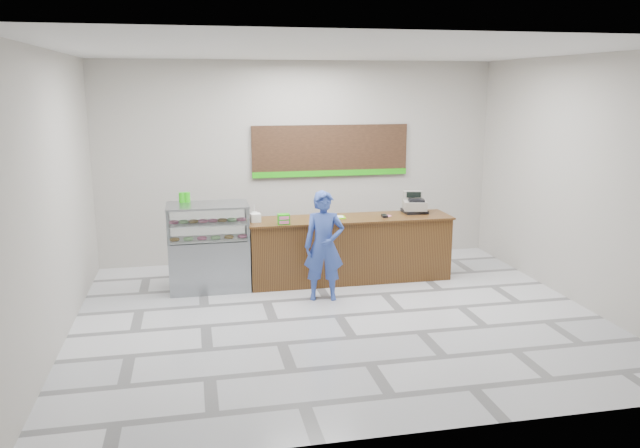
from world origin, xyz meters
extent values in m
plane|color=silver|center=(0.00, 0.00, 0.00)|extent=(7.00, 7.00, 0.00)
plane|color=#B6B0A7|center=(0.00, 3.00, 1.75)|extent=(7.00, 0.00, 7.00)
plane|color=silver|center=(0.00, 0.00, 3.50)|extent=(7.00, 7.00, 0.00)
cube|color=brown|center=(0.55, 1.55, 0.50)|extent=(3.20, 0.70, 1.00)
cube|color=brown|center=(0.55, 1.55, 1.01)|extent=(3.26, 0.76, 0.03)
cube|color=gray|center=(-1.67, 1.55, 0.40)|extent=(1.20, 0.70, 0.80)
cube|color=white|center=(-1.67, 1.55, 1.05)|extent=(1.20, 0.70, 0.50)
cube|color=gray|center=(-1.67, 1.55, 1.31)|extent=(1.22, 0.72, 0.03)
cube|color=silver|center=(-1.67, 1.55, 0.82)|extent=(1.14, 0.64, 0.02)
cube|color=silver|center=(-1.67, 1.55, 1.06)|extent=(1.14, 0.64, 0.02)
torus|color=olive|center=(-2.17, 1.45, 0.85)|extent=(0.15, 0.15, 0.05)
torus|color=#A8F490|center=(-1.97, 1.45, 0.85)|extent=(0.15, 0.15, 0.05)
torus|color=pink|center=(-1.77, 1.45, 0.85)|extent=(0.15, 0.15, 0.05)
torus|color=#A8F490|center=(-1.57, 1.45, 0.85)|extent=(0.15, 0.15, 0.05)
torus|color=olive|center=(-1.37, 1.45, 0.85)|extent=(0.15, 0.15, 0.05)
torus|color=pink|center=(-1.17, 1.45, 0.85)|extent=(0.15, 0.15, 0.05)
torus|color=pink|center=(-2.17, 1.60, 1.09)|extent=(0.15, 0.15, 0.05)
torus|color=#A8F490|center=(-2.03, 1.60, 1.09)|extent=(0.15, 0.15, 0.05)
torus|color=olive|center=(-1.88, 1.60, 1.09)|extent=(0.15, 0.15, 0.05)
torus|color=pink|center=(-1.74, 1.60, 1.09)|extent=(0.15, 0.15, 0.05)
torus|color=pink|center=(-1.60, 1.60, 1.09)|extent=(0.15, 0.15, 0.05)
torus|color=olive|center=(-1.46, 1.60, 1.09)|extent=(0.15, 0.15, 0.05)
torus|color=#A8F490|center=(-1.31, 1.60, 1.09)|extent=(0.15, 0.15, 0.05)
torus|color=pink|center=(-1.17, 1.60, 1.09)|extent=(0.15, 0.15, 0.05)
cube|color=black|center=(0.55, 2.96, 1.95)|extent=(2.80, 0.05, 0.90)
cube|color=#23C010|center=(0.55, 2.93, 1.55)|extent=(2.80, 0.02, 0.10)
cube|color=black|center=(1.68, 1.70, 1.06)|extent=(0.36, 0.36, 0.05)
cube|color=gray|center=(1.68, 1.70, 1.16)|extent=(0.44, 0.45, 0.15)
cube|color=black|center=(1.68, 1.63, 1.25)|extent=(0.29, 0.23, 0.04)
cube|color=gray|center=(1.68, 1.81, 1.30)|extent=(0.32, 0.16, 0.15)
cube|color=black|center=(1.68, 1.76, 1.32)|extent=(0.23, 0.07, 0.09)
cube|color=black|center=(1.09, 1.46, 1.05)|extent=(0.09, 0.16, 0.04)
cube|color=#6BDB04|center=(0.31, 1.58, 1.04)|extent=(0.34, 0.27, 0.02)
cube|color=white|center=(0.33, 1.58, 1.05)|extent=(0.25, 0.19, 0.00)
cube|color=white|center=(-0.95, 1.54, 1.09)|extent=(0.16, 0.16, 0.13)
cylinder|color=silver|center=(-0.95, 1.66, 1.09)|extent=(0.09, 0.09, 0.13)
cube|color=#23C010|center=(-0.55, 1.28, 1.11)|extent=(0.18, 0.12, 0.16)
cylinder|color=pink|center=(1.16, 1.55, 1.03)|extent=(0.16, 0.16, 0.00)
cylinder|color=#23C010|center=(-2.04, 1.79, 1.41)|extent=(0.10, 0.10, 0.15)
cylinder|color=#23C010|center=(-1.96, 1.80, 1.41)|extent=(0.10, 0.10, 0.15)
imported|color=#314BA3|center=(-0.04, 0.74, 0.80)|extent=(0.64, 0.47, 1.61)
camera|label=1|loc=(-1.88, -7.81, 3.07)|focal=35.00mm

